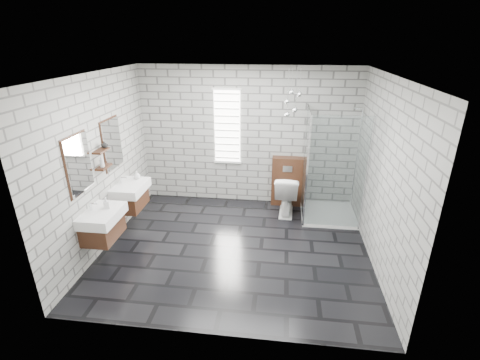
% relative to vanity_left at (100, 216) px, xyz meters
% --- Properties ---
extents(floor, '(4.20, 3.60, 0.02)m').
position_rel_vanity_left_xyz_m(floor, '(1.91, 0.59, -0.77)').
color(floor, black).
rests_on(floor, ground).
extents(ceiling, '(4.20, 3.60, 0.02)m').
position_rel_vanity_left_xyz_m(ceiling, '(1.91, 0.59, 1.95)').
color(ceiling, white).
rests_on(ceiling, wall_back).
extents(wall_back, '(4.20, 0.02, 2.70)m').
position_rel_vanity_left_xyz_m(wall_back, '(1.91, 2.40, 0.59)').
color(wall_back, '#9D9D98').
rests_on(wall_back, floor).
extents(wall_front, '(4.20, 0.02, 2.70)m').
position_rel_vanity_left_xyz_m(wall_front, '(1.91, -1.22, 0.59)').
color(wall_front, '#9D9D98').
rests_on(wall_front, floor).
extents(wall_left, '(0.02, 3.60, 2.70)m').
position_rel_vanity_left_xyz_m(wall_left, '(-0.20, 0.59, 0.59)').
color(wall_left, '#9D9D98').
rests_on(wall_left, floor).
extents(wall_right, '(0.02, 3.60, 2.70)m').
position_rel_vanity_left_xyz_m(wall_right, '(4.02, 0.59, 0.59)').
color(wall_right, '#9D9D98').
rests_on(wall_right, floor).
extents(vanity_left, '(0.47, 0.70, 1.57)m').
position_rel_vanity_left_xyz_m(vanity_left, '(0.00, 0.00, 0.00)').
color(vanity_left, '#422414').
rests_on(vanity_left, wall_left).
extents(vanity_right, '(0.47, 0.70, 1.57)m').
position_rel_vanity_left_xyz_m(vanity_right, '(0.00, 0.99, 0.00)').
color(vanity_right, '#422414').
rests_on(vanity_right, wall_left).
extents(shelf_lower, '(0.14, 0.30, 0.03)m').
position_rel_vanity_left_xyz_m(shelf_lower, '(-0.12, 0.54, 0.56)').
color(shelf_lower, '#422414').
rests_on(shelf_lower, wall_left).
extents(shelf_upper, '(0.14, 0.30, 0.03)m').
position_rel_vanity_left_xyz_m(shelf_upper, '(-0.12, 0.54, 0.82)').
color(shelf_upper, '#422414').
rests_on(shelf_upper, wall_left).
extents(window, '(0.56, 0.05, 1.48)m').
position_rel_vanity_left_xyz_m(window, '(1.51, 2.37, 0.79)').
color(window, white).
rests_on(window, wall_back).
extents(cistern_panel, '(0.60, 0.20, 1.00)m').
position_rel_vanity_left_xyz_m(cistern_panel, '(2.71, 2.29, -0.26)').
color(cistern_panel, '#422414').
rests_on(cistern_panel, floor).
extents(flush_plate, '(0.18, 0.01, 0.12)m').
position_rel_vanity_left_xyz_m(flush_plate, '(2.71, 2.18, 0.04)').
color(flush_plate, silver).
rests_on(flush_plate, cistern_panel).
extents(shower_enclosure, '(1.00, 1.00, 2.03)m').
position_rel_vanity_left_xyz_m(shower_enclosure, '(3.41, 1.77, -0.25)').
color(shower_enclosure, white).
rests_on(shower_enclosure, floor).
extents(pendant_cluster, '(0.29, 0.24, 0.82)m').
position_rel_vanity_left_xyz_m(pendant_cluster, '(2.71, 1.96, 1.36)').
color(pendant_cluster, silver).
rests_on(pendant_cluster, ceiling).
extents(toilet, '(0.47, 0.78, 0.78)m').
position_rel_vanity_left_xyz_m(toilet, '(2.71, 1.92, -0.37)').
color(toilet, white).
rests_on(toilet, floor).
extents(soap_bottle_a, '(0.10, 0.10, 0.18)m').
position_rel_vanity_left_xyz_m(soap_bottle_a, '(0.08, 0.09, 0.18)').
color(soap_bottle_a, '#B2B2B2').
rests_on(soap_bottle_a, vanity_left).
extents(soap_bottle_b, '(0.13, 0.13, 0.14)m').
position_rel_vanity_left_xyz_m(soap_bottle_b, '(0.07, 1.23, 0.17)').
color(soap_bottle_b, '#B2B2B2').
rests_on(soap_bottle_b, vanity_right).
extents(soap_bottle_c, '(0.09, 0.09, 0.18)m').
position_rel_vanity_left_xyz_m(soap_bottle_c, '(-0.11, 0.49, 0.67)').
color(soap_bottle_c, '#B2B2B2').
rests_on(soap_bottle_c, shelf_lower).
extents(vase, '(0.12, 0.12, 0.10)m').
position_rel_vanity_left_xyz_m(vase, '(-0.11, 0.64, 0.89)').
color(vase, '#B2B2B2').
rests_on(vase, shelf_upper).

